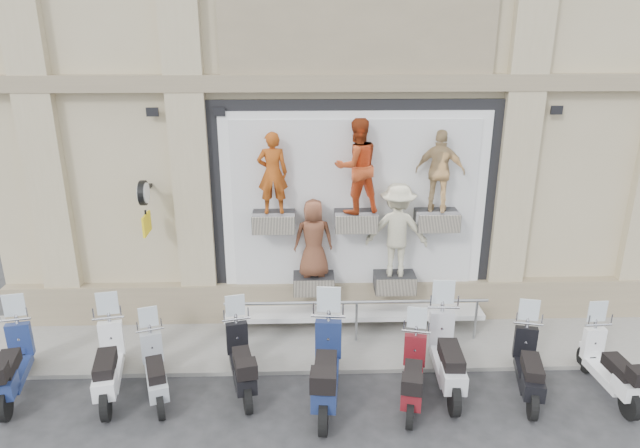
# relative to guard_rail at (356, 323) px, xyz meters

# --- Properties ---
(ground) EXTENTS (90.00, 90.00, 0.00)m
(ground) POSITION_rel_guard_rail_xyz_m (0.00, -2.00, -0.47)
(ground) COLOR #29292B
(ground) RESTS_ON ground
(sidewalk) EXTENTS (16.00, 2.20, 0.08)m
(sidewalk) POSITION_rel_guard_rail_xyz_m (0.00, 0.10, -0.43)
(sidewalk) COLOR #98958F
(sidewalk) RESTS_ON ground
(building) EXTENTS (14.00, 8.60, 12.00)m
(building) POSITION_rel_guard_rail_xyz_m (0.00, 5.00, 5.54)
(building) COLOR tan
(building) RESTS_ON ground
(shop_vitrine) EXTENTS (5.60, 0.92, 4.30)m
(shop_vitrine) POSITION_rel_guard_rail_xyz_m (0.12, 0.74, 1.92)
(shop_vitrine) COLOR black
(shop_vitrine) RESTS_ON ground
(guard_rail) EXTENTS (5.06, 0.10, 0.93)m
(guard_rail) POSITION_rel_guard_rail_xyz_m (0.00, 0.00, 0.00)
(guard_rail) COLOR #9EA0A5
(guard_rail) RESTS_ON ground
(clock_sign_bracket) EXTENTS (0.10, 0.80, 1.02)m
(clock_sign_bracket) POSITION_rel_guard_rail_xyz_m (-3.90, 0.47, 2.34)
(clock_sign_bracket) COLOR black
(clock_sign_bracket) RESTS_ON ground
(scooter_a) EXTENTS (0.92, 1.96, 1.54)m
(scooter_a) POSITION_rel_guard_rail_xyz_m (-5.82, -1.36, 0.30)
(scooter_a) COLOR navy
(scooter_a) RESTS_ON ground
(scooter_b) EXTENTS (0.92, 1.99, 1.56)m
(scooter_b) POSITION_rel_guard_rail_xyz_m (-4.24, -1.39, 0.32)
(scooter_b) COLOR white
(scooter_b) RESTS_ON ground
(scooter_c) EXTENTS (1.00, 1.76, 1.37)m
(scooter_c) POSITION_rel_guard_rail_xyz_m (-3.45, -1.51, 0.22)
(scooter_c) COLOR #999EA6
(scooter_c) RESTS_ON ground
(scooter_d) EXTENTS (0.91, 1.87, 1.46)m
(scooter_d) POSITION_rel_guard_rail_xyz_m (-2.06, -1.34, 0.27)
(scooter_d) COLOR black
(scooter_d) RESTS_ON ground
(scooter_e) EXTENTS (0.82, 2.18, 1.73)m
(scooter_e) POSITION_rel_guard_rail_xyz_m (-0.65, -1.74, 0.40)
(scooter_e) COLOR navy
(scooter_e) RESTS_ON ground
(scooter_f) EXTENTS (0.90, 1.83, 1.43)m
(scooter_f) POSITION_rel_guard_rail_xyz_m (0.75, -1.80, 0.25)
(scooter_f) COLOR #5F1016
(scooter_f) RESTS_ON ground
(scooter_g) EXTENTS (0.72, 2.08, 1.67)m
(scooter_g) POSITION_rel_guard_rail_xyz_m (1.40, -1.38, 0.37)
(scooter_g) COLOR #BABBC2
(scooter_g) RESTS_ON ground
(scooter_h) EXTENTS (0.91, 1.86, 1.46)m
(scooter_h) POSITION_rel_guard_rail_xyz_m (2.71, -1.64, 0.26)
(scooter_h) COLOR black
(scooter_h) RESTS_ON ground
(scooter_i) EXTENTS (0.63, 1.78, 1.42)m
(scooter_i) POSITION_rel_guard_rail_xyz_m (4.04, -1.68, 0.25)
(scooter_i) COLOR white
(scooter_i) RESTS_ON ground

